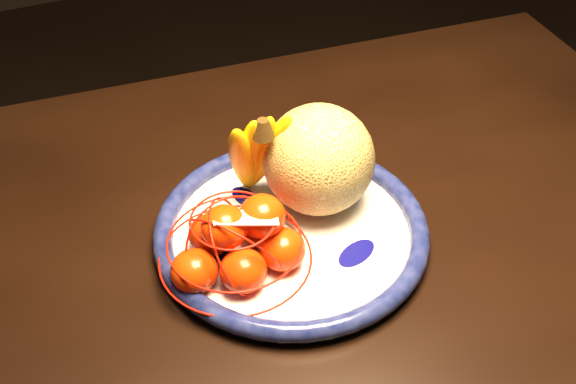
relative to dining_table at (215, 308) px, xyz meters
name	(u,v)px	position (x,y,z in m)	size (l,w,h in m)	color
dining_table	(215,308)	(0.00, 0.00, 0.00)	(1.50, 0.97, 0.72)	black
fruit_bowl	(291,231)	(0.11, 0.00, 0.09)	(0.34, 0.34, 0.03)	white
cantaloupe	(319,160)	(0.16, 0.04, 0.16)	(0.14, 0.14, 0.14)	olive
banana_bunch	(255,150)	(0.09, 0.08, 0.17)	(0.11, 0.10, 0.16)	yellow
mandarin_bag	(239,243)	(0.03, -0.02, 0.12)	(0.21, 0.21, 0.11)	#FF3908
price_tag	(245,218)	(0.04, -0.03, 0.17)	(0.07, 0.03, 0.00)	white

